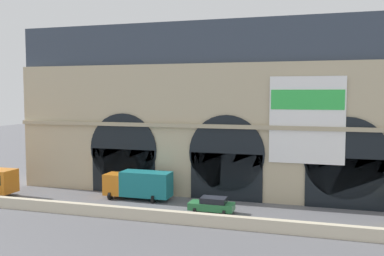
# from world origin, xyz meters

# --- Properties ---
(ground_plane) EXTENTS (200.00, 200.00, 0.00)m
(ground_plane) POSITION_xyz_m (0.00, 0.00, 0.00)
(ground_plane) COLOR slate
(quay_parapet_wall) EXTENTS (90.00, 0.70, 1.10)m
(quay_parapet_wall) POSITION_xyz_m (0.00, -4.58, 0.55)
(quay_parapet_wall) COLOR beige
(quay_parapet_wall) RESTS_ON ground
(station_building) EXTENTS (51.53, 5.54, 19.64)m
(station_building) POSITION_xyz_m (0.04, 7.59, 9.53)
(station_building) COLOR #BCAD8C
(station_building) RESTS_ON ground
(box_truck_midwest) EXTENTS (7.50, 2.91, 3.12)m
(box_truck_midwest) POSITION_xyz_m (-9.28, 2.58, 1.70)
(box_truck_midwest) COLOR orange
(box_truck_midwest) RESTS_ON ground
(car_center) EXTENTS (4.40, 2.22, 1.55)m
(car_center) POSITION_xyz_m (-0.23, -0.31, 0.80)
(car_center) COLOR #2D7A42
(car_center) RESTS_ON ground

